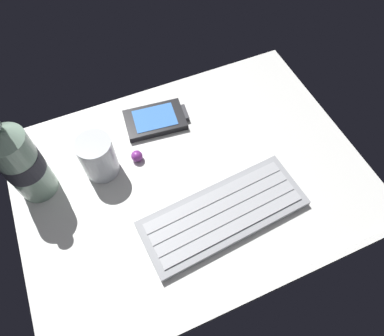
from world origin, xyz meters
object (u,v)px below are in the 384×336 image
(handheld_device, at_px, (156,120))
(water_bottle, at_px, (20,161))
(keyboard, at_px, (223,213))
(trackball_mouse, at_px, (137,156))
(juice_cup, at_px, (98,158))

(handheld_device, relative_size, water_bottle, 0.64)
(water_bottle, bearing_deg, keyboard, -32.90)
(water_bottle, height_order, trackball_mouse, water_bottle)
(juice_cup, bearing_deg, handheld_device, 26.84)
(handheld_device, relative_size, trackball_mouse, 6.08)
(trackball_mouse, bearing_deg, handheld_device, 47.98)
(handheld_device, bearing_deg, keyboard, -81.58)
(juice_cup, relative_size, trackball_mouse, 3.86)
(keyboard, relative_size, handheld_device, 2.23)
(keyboard, distance_m, water_bottle, 0.35)
(keyboard, distance_m, juice_cup, 0.24)
(keyboard, xyz_separation_m, handheld_device, (-0.04, 0.24, -0.00))
(trackball_mouse, bearing_deg, water_bottle, 175.87)
(keyboard, bearing_deg, juice_cup, 133.73)
(handheld_device, bearing_deg, trackball_mouse, -132.02)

